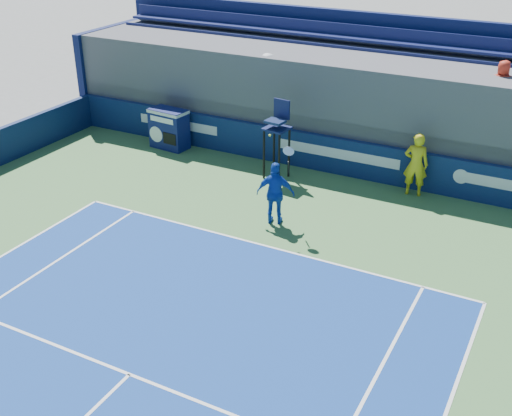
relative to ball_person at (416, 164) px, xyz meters
The scene contains 6 objects.
ball_person is the anchor object (origin of this frame).
back_hoarding 2.61m from the ball_person, behind, with size 20.40×0.21×1.20m.
match_clock 8.59m from the ball_person, behind, with size 1.38×0.84×1.40m.
umpire_chair 4.24m from the ball_person, 169.96° to the right, with size 0.78×0.78×2.48m.
tennis_player 4.51m from the ball_person, 128.71° to the right, with size 1.11×0.71×2.57m.
stadium_seating 3.65m from the ball_person, 135.65° to the left, with size 21.00×4.05×4.40m.
Camera 1 is at (6.45, -0.76, 8.19)m, focal length 45.00 mm.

